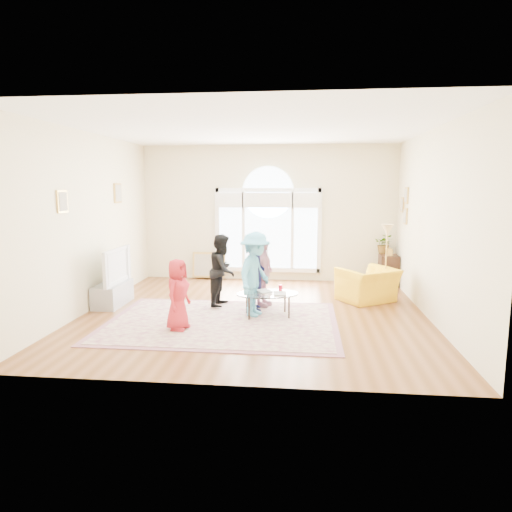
# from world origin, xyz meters

# --- Properties ---
(ground) EXTENTS (6.00, 6.00, 0.00)m
(ground) POSITION_xyz_m (0.00, 0.00, 0.00)
(ground) COLOR brown
(ground) RESTS_ON ground
(room_shell) EXTENTS (6.00, 6.00, 6.00)m
(room_shell) POSITION_xyz_m (0.01, 2.83, 1.57)
(room_shell) COLOR beige
(room_shell) RESTS_ON ground
(area_rug) EXTENTS (3.60, 2.60, 0.02)m
(area_rug) POSITION_xyz_m (-0.48, -0.62, 0.01)
(area_rug) COLOR #C1B791
(area_rug) RESTS_ON ground
(rug_border) EXTENTS (3.80, 2.80, 0.01)m
(rug_border) POSITION_xyz_m (-0.48, -0.62, 0.01)
(rug_border) COLOR #905C6A
(rug_border) RESTS_ON ground
(tv_console) EXTENTS (0.45, 1.00, 0.42)m
(tv_console) POSITION_xyz_m (-2.75, 0.30, 0.21)
(tv_console) COLOR #919499
(tv_console) RESTS_ON ground
(television) EXTENTS (0.18, 1.16, 0.67)m
(television) POSITION_xyz_m (-2.74, 0.30, 0.75)
(television) COLOR black
(television) RESTS_ON tv_console
(coffee_table) EXTENTS (1.19, 0.90, 0.54)m
(coffee_table) POSITION_xyz_m (0.25, -0.20, 0.40)
(coffee_table) COLOR silver
(coffee_table) RESTS_ON ground
(armchair) EXTENTS (1.33, 1.29, 0.66)m
(armchair) POSITION_xyz_m (2.12, 1.09, 0.33)
(armchair) COLOR yellow
(armchair) RESTS_ON ground
(side_cabinet) EXTENTS (0.40, 0.50, 0.70)m
(side_cabinet) POSITION_xyz_m (2.78, 2.61, 0.35)
(side_cabinet) COLOR black
(side_cabinet) RESTS_ON ground
(floor_lamp) EXTENTS (0.31, 0.31, 1.51)m
(floor_lamp) POSITION_xyz_m (2.47, 1.22, 1.28)
(floor_lamp) COLOR black
(floor_lamp) RESTS_ON ground
(plant_pedestal) EXTENTS (0.20, 0.20, 0.70)m
(plant_pedestal) POSITION_xyz_m (2.70, 2.84, 0.35)
(plant_pedestal) COLOR white
(plant_pedestal) RESTS_ON ground
(potted_plant) EXTENTS (0.48, 0.44, 0.45)m
(potted_plant) POSITION_xyz_m (2.70, 2.84, 0.93)
(potted_plant) COLOR #33722D
(potted_plant) RESTS_ON plant_pedestal
(leaning_picture) EXTENTS (0.80, 0.14, 0.62)m
(leaning_picture) POSITION_xyz_m (-1.43, 2.90, 0.00)
(leaning_picture) COLOR tan
(leaning_picture) RESTS_ON ground
(child_red) EXTENTS (0.45, 0.60, 1.11)m
(child_red) POSITION_xyz_m (-1.08, -1.09, 0.58)
(child_red) COLOR #B3212B
(child_red) RESTS_ON area_rug
(child_navy) EXTENTS (0.41, 0.54, 1.33)m
(child_navy) POSITION_xyz_m (0.01, 0.19, 0.68)
(child_navy) COLOR #12143B
(child_navy) RESTS_ON area_rug
(child_black) EXTENTS (0.59, 0.71, 1.34)m
(child_black) POSITION_xyz_m (-0.64, 0.43, 0.69)
(child_black) COLOR black
(child_black) RESTS_ON area_rug
(child_pink) EXTENTS (0.55, 0.80, 1.25)m
(child_pink) POSITION_xyz_m (0.10, 0.43, 0.65)
(child_pink) COLOR #C891A6
(child_pink) RESTS_ON area_rug
(child_blue) EXTENTS (0.80, 1.06, 1.46)m
(child_blue) POSITION_xyz_m (0.04, -0.20, 0.75)
(child_blue) COLOR #57B7DF
(child_blue) RESTS_ON area_rug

